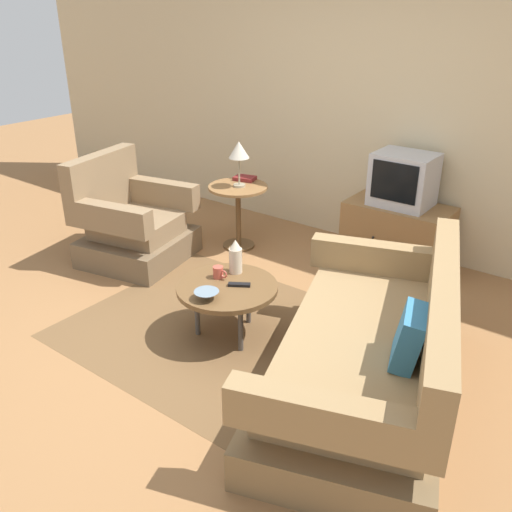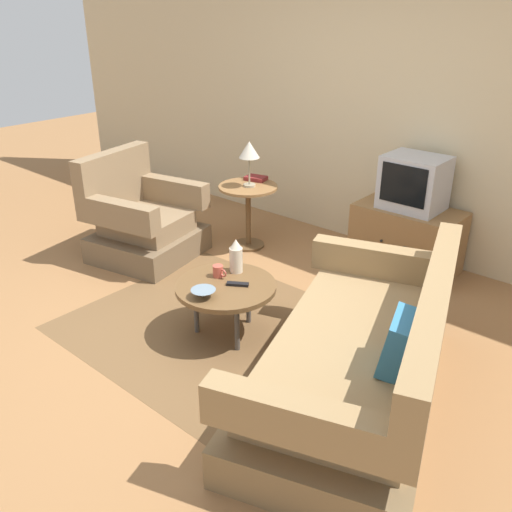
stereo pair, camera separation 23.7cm
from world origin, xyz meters
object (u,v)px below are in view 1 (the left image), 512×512
(side_table, at_px, (238,203))
(tv_stand, at_px, (397,234))
(vase, at_px, (236,257))
(book, at_px, (245,178))
(tv_remote_dark, at_px, (239,285))
(table_lamp, at_px, (239,151))
(bowl, at_px, (207,295))
(armchair, at_px, (131,225))
(television, at_px, (404,180))
(couch, at_px, (368,357))
(coffee_table, at_px, (227,289))
(mug, at_px, (219,272))

(side_table, xyz_separation_m, tv_stand, (1.37, 0.58, -0.17))
(tv_stand, distance_m, vase, 1.75)
(book, bearing_deg, tv_remote_dark, -66.57)
(vase, bearing_deg, table_lamp, 127.40)
(table_lamp, relative_size, vase, 1.66)
(tv_stand, xyz_separation_m, bowl, (-0.44, -2.07, 0.15))
(armchair, bearing_deg, television, 113.06)
(book, bearing_deg, vase, -67.75)
(couch, xyz_separation_m, coffee_table, (-1.10, 0.02, 0.09))
(side_table, distance_m, tv_remote_dark, 1.57)
(tv_remote_dark, bearing_deg, armchair, 132.59)
(couch, bearing_deg, vase, 61.00)
(couch, height_order, table_lamp, table_lamp)
(tv_stand, xyz_separation_m, mug, (-0.57, -1.79, 0.16))
(couch, distance_m, book, 2.57)
(side_table, height_order, book, book)
(armchair, bearing_deg, coffee_table, 61.19)
(coffee_table, relative_size, tv_stand, 0.78)
(side_table, distance_m, mug, 1.45)
(vase, xyz_separation_m, mug, (-0.04, -0.14, -0.08))
(bowl, bearing_deg, side_table, 121.92)
(table_lamp, bearing_deg, tv_remote_dark, -51.51)
(table_lamp, relative_size, bowl, 2.53)
(tv_stand, xyz_separation_m, table_lamp, (-1.35, -0.58, 0.67))
(television, bearing_deg, tv_remote_dark, -101.76)
(television, height_order, table_lamp, table_lamp)
(armchair, distance_m, bowl, 1.71)
(bowl, relative_size, book, 0.75)
(couch, bearing_deg, tv_remote_dark, 67.85)
(couch, xyz_separation_m, television, (-0.65, 1.87, 0.51))
(television, bearing_deg, table_lamp, -156.24)
(armchair, xyz_separation_m, tv_remote_dark, (1.61, -0.43, 0.09))
(television, height_order, mug, television)
(couch, relative_size, tv_stand, 2.32)
(television, height_order, book, television)
(vase, height_order, mug, vase)
(mug, bearing_deg, side_table, 123.24)
(couch, relative_size, television, 4.18)
(tv_stand, height_order, television, television)
(armchair, xyz_separation_m, tv_stand, (1.99, 1.37, -0.05))
(tv_stand, relative_size, bowl, 5.41)
(tv_remote_dark, bearing_deg, television, 45.86)
(armchair, xyz_separation_m, book, (0.56, 0.97, 0.31))
(tv_stand, height_order, book, book)
(table_lamp, distance_m, tv_remote_dark, 1.65)
(tv_stand, distance_m, mug, 1.89)
(mug, xyz_separation_m, bowl, (0.14, -0.28, -0.01))
(tv_remote_dark, relative_size, book, 0.68)
(tv_stand, relative_size, tv_remote_dark, 5.95)
(couch, relative_size, side_table, 3.41)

